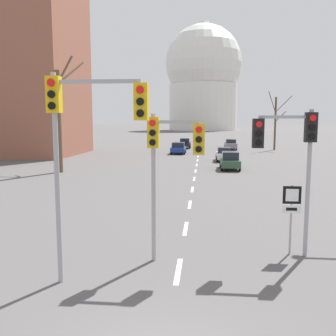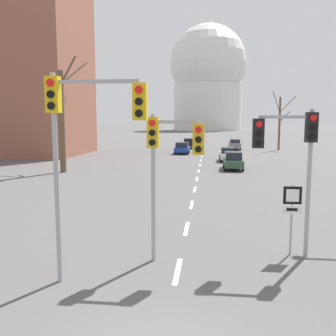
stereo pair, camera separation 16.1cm
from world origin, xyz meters
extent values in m
cube|color=silver|center=(0.00, 4.82, 0.00)|extent=(0.16, 2.00, 0.01)
cube|color=silver|center=(0.00, 9.32, 0.00)|extent=(0.16, 2.00, 0.01)
cube|color=silver|center=(0.00, 13.82, 0.00)|extent=(0.16, 2.00, 0.01)
cube|color=silver|center=(0.00, 18.32, 0.00)|extent=(0.16, 2.00, 0.01)
cube|color=silver|center=(0.00, 22.82, 0.00)|extent=(0.16, 2.00, 0.01)
cube|color=silver|center=(0.00, 27.32, 0.00)|extent=(0.16, 2.00, 0.01)
cube|color=silver|center=(0.00, 31.82, 0.00)|extent=(0.16, 2.00, 0.01)
cube|color=silver|center=(0.00, 36.32, 0.00)|extent=(0.16, 2.00, 0.01)
cube|color=silver|center=(0.00, 40.82, 0.00)|extent=(0.16, 2.00, 0.01)
cube|color=silver|center=(0.00, 45.32, 0.00)|extent=(0.16, 2.00, 0.01)
cylinder|color=#9E9EA3|center=(4.15, 6.52, 2.44)|extent=(0.14, 0.14, 4.89)
cube|color=black|center=(4.15, 6.52, 4.31)|extent=(0.36, 0.28, 0.96)
cylinder|color=red|center=(4.15, 6.35, 4.60)|extent=(0.20, 0.06, 0.20)
cylinder|color=black|center=(4.15, 6.35, 4.31)|extent=(0.20, 0.06, 0.20)
cylinder|color=black|center=(4.15, 6.35, 4.01)|extent=(0.20, 0.06, 0.20)
cube|color=#9E9EA3|center=(3.32, 6.52, 4.64)|extent=(1.67, 0.10, 0.10)
cube|color=black|center=(2.49, 6.52, 4.11)|extent=(0.36, 0.28, 0.96)
cylinder|color=red|center=(2.49, 6.35, 4.40)|extent=(0.20, 0.06, 0.20)
cylinder|color=black|center=(2.49, 6.35, 4.11)|extent=(0.20, 0.06, 0.20)
cylinder|color=black|center=(2.49, 6.35, 3.81)|extent=(0.20, 0.06, 0.20)
cylinder|color=#9E9EA3|center=(-0.85, 5.64, 2.36)|extent=(0.14, 0.14, 4.73)
cube|color=gold|center=(-0.85, 5.64, 4.15)|extent=(0.36, 0.28, 0.96)
cylinder|color=red|center=(-0.85, 5.47, 4.45)|extent=(0.20, 0.06, 0.20)
cylinder|color=black|center=(-0.85, 5.47, 4.15)|extent=(0.20, 0.06, 0.20)
cylinder|color=black|center=(-0.85, 5.47, 3.85)|extent=(0.20, 0.06, 0.20)
cube|color=#9E9EA3|center=(-0.14, 5.64, 4.48)|extent=(1.42, 0.10, 0.10)
cube|color=gold|center=(0.57, 5.64, 3.95)|extent=(0.36, 0.28, 0.96)
cylinder|color=red|center=(0.57, 5.47, 4.25)|extent=(0.20, 0.06, 0.20)
cylinder|color=black|center=(0.57, 5.47, 3.95)|extent=(0.20, 0.06, 0.20)
cylinder|color=black|center=(0.57, 5.47, 3.65)|extent=(0.20, 0.06, 0.20)
cylinder|color=#9E9EA3|center=(-3.25, 3.76, 2.89)|extent=(0.14, 0.14, 5.79)
cube|color=yellow|center=(-3.25, 3.76, 5.21)|extent=(0.36, 0.28, 0.96)
cylinder|color=red|center=(-3.25, 3.59, 5.50)|extent=(0.20, 0.06, 0.20)
cylinder|color=black|center=(-3.25, 3.59, 5.21)|extent=(0.20, 0.06, 0.20)
cylinder|color=black|center=(-3.25, 3.59, 4.91)|extent=(0.20, 0.06, 0.20)
cube|color=#9E9EA3|center=(-2.08, 3.76, 5.54)|extent=(2.34, 0.10, 0.10)
cube|color=yellow|center=(-0.91, 3.76, 5.01)|extent=(0.36, 0.28, 0.96)
cylinder|color=red|center=(-0.91, 3.59, 5.30)|extent=(0.20, 0.06, 0.20)
cylinder|color=black|center=(-0.91, 3.59, 5.01)|extent=(0.20, 0.06, 0.20)
cylinder|color=black|center=(-0.91, 3.59, 4.71)|extent=(0.20, 0.06, 0.20)
cylinder|color=#9E9EA3|center=(3.68, 6.65, 1.20)|extent=(0.07, 0.07, 2.40)
cube|color=black|center=(3.68, 6.63, 2.05)|extent=(0.60, 0.03, 0.60)
cube|color=white|center=(3.68, 6.61, 2.05)|extent=(0.42, 0.01, 0.42)
cube|color=white|center=(3.68, 6.63, 1.57)|extent=(0.60, 0.03, 0.28)
cube|color=black|center=(3.68, 6.61, 1.57)|extent=(0.36, 0.01, 0.10)
cube|color=silver|center=(2.93, 35.85, 0.64)|extent=(1.62, 3.93, 0.59)
cube|color=#1E232D|center=(2.93, 35.66, 1.24)|extent=(1.37, 1.89, 0.61)
cylinder|color=black|center=(2.17, 37.07, 0.34)|extent=(0.18, 0.68, 0.68)
cylinder|color=black|center=(3.68, 37.07, 0.34)|extent=(0.18, 0.68, 0.68)
cylinder|color=black|center=(2.17, 34.64, 0.34)|extent=(0.18, 0.68, 0.68)
cylinder|color=black|center=(3.68, 34.64, 0.34)|extent=(0.18, 0.68, 0.68)
cube|color=slate|center=(4.82, 52.68, 0.68)|extent=(1.74, 4.45, 0.74)
cube|color=#1E232D|center=(4.82, 52.45, 1.33)|extent=(1.48, 2.14, 0.56)
cylinder|color=black|center=(4.00, 54.06, 0.31)|extent=(0.18, 0.62, 0.62)
cylinder|color=black|center=(5.64, 54.06, 0.31)|extent=(0.18, 0.62, 0.62)
cylinder|color=black|center=(4.00, 51.30, 0.31)|extent=(0.18, 0.62, 0.62)
cylinder|color=black|center=(5.64, 51.30, 0.31)|extent=(0.18, 0.62, 0.62)
cube|color=navy|center=(-2.74, 44.61, 0.62)|extent=(1.90, 4.29, 0.57)
cube|color=#1E232D|center=(-2.74, 44.40, 1.22)|extent=(1.61, 2.06, 0.65)
cylinder|color=black|center=(-3.63, 45.95, 0.33)|extent=(0.18, 0.66, 0.66)
cylinder|color=black|center=(-1.84, 45.95, 0.33)|extent=(0.18, 0.66, 0.66)
cylinder|color=black|center=(-3.63, 43.28, 0.33)|extent=(0.18, 0.66, 0.66)
cylinder|color=black|center=(-1.84, 43.28, 0.33)|extent=(0.18, 0.66, 0.66)
cube|color=#2D4C33|center=(3.13, 28.74, 0.63)|extent=(1.70, 3.80, 0.64)
cube|color=#1E232D|center=(3.13, 28.55, 1.30)|extent=(1.44, 1.83, 0.70)
cylinder|color=black|center=(2.33, 29.92, 0.32)|extent=(0.18, 0.63, 0.63)
cylinder|color=black|center=(3.93, 29.92, 0.32)|extent=(0.18, 0.63, 0.63)
cylinder|color=black|center=(2.33, 27.57, 0.32)|extent=(0.18, 0.63, 0.63)
cylinder|color=black|center=(3.93, 27.57, 0.32)|extent=(0.18, 0.63, 0.63)
cube|color=black|center=(-2.36, 54.67, 0.65)|extent=(1.71, 4.37, 0.60)
cube|color=#1E232D|center=(-2.36, 54.45, 1.28)|extent=(1.45, 2.10, 0.66)
cylinder|color=black|center=(-3.17, 56.02, 0.36)|extent=(0.18, 0.71, 0.71)
cylinder|color=black|center=(-1.56, 56.02, 0.36)|extent=(0.18, 0.71, 0.71)
cylinder|color=black|center=(-3.17, 53.31, 0.36)|extent=(0.18, 0.71, 0.71)
cylinder|color=black|center=(-1.56, 53.31, 0.36)|extent=(0.18, 0.71, 0.71)
cylinder|color=brown|center=(-11.81, 25.40, 4.37)|extent=(0.52, 0.52, 8.74)
cylinder|color=brown|center=(-12.67, 26.15, 5.83)|extent=(1.74, 1.76, 2.09)
cylinder|color=brown|center=(-12.01, 26.46, 5.75)|extent=(0.49, 2.24, 1.91)
cylinder|color=brown|center=(-11.12, 25.43, 8.70)|extent=(1.54, 0.24, 2.49)
cylinder|color=brown|center=(-11.00, 26.79, 8.74)|extent=(1.39, 3.01, 2.25)
cylinder|color=brown|center=(11.45, 52.47, 3.99)|extent=(0.30, 0.30, 7.98)
cylinder|color=brown|center=(12.10, 51.68, 5.11)|extent=(1.15, 1.78, 1.49)
cylinder|color=brown|center=(12.67, 52.72, 6.97)|extent=(2.51, 0.65, 2.51)
cylinder|color=brown|center=(10.71, 51.60, 7.27)|extent=(1.46, 1.89, 2.94)
cylinder|color=silver|center=(0.00, 166.04, 10.17)|extent=(30.51, 30.51, 20.34)
sphere|color=silver|center=(0.00, 166.04, 29.67)|extent=(33.91, 33.91, 33.91)
cylinder|color=silver|center=(0.00, 166.04, 44.92)|extent=(4.07, 4.07, 5.93)
cube|color=#935642|center=(-24.87, 41.83, 12.00)|extent=(18.00, 14.00, 23.99)
camera|label=1|loc=(0.73, -5.98, 4.54)|focal=40.00mm
camera|label=2|loc=(0.89, -5.96, 4.54)|focal=40.00mm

